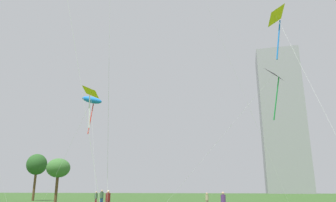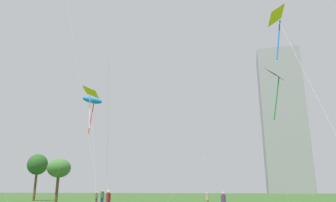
{
  "view_description": "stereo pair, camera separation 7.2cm",
  "coord_description": "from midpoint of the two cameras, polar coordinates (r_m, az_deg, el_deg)",
  "views": [
    {
      "loc": [
        4.95,
        -15.17,
        1.93
      ],
      "look_at": [
        0.14,
        6.84,
        8.27
      ],
      "focal_mm": 33.5,
      "sensor_mm": 36.0,
      "label": 1
    },
    {
      "loc": [
        5.02,
        -15.16,
        1.93
      ],
      "look_at": [
        0.14,
        6.84,
        8.27
      ],
      "focal_mm": 33.5,
      "sensor_mm": 36.0,
      "label": 2
    }
  ],
  "objects": [
    {
      "name": "person_standing_1",
      "position": [
        26.77,
        9.95,
        -17.5
      ],
      "size": [
        0.38,
        0.38,
        1.72
      ],
      "rotation": [
        0.0,
        0.0,
        0.13
      ],
      "color": "gray",
      "rests_on": "ground"
    },
    {
      "name": "kite_flying_6",
      "position": [
        25.28,
        19.1,
        13.43
      ],
      "size": [
        3.45,
        6.47,
        14.95
      ],
      "color": "silver",
      "rests_on": "ground"
    },
    {
      "name": "kite_flying_1",
      "position": [
        35.16,
        -13.74,
        0.07
      ],
      "size": [
        7.35,
        2.26,
        11.91
      ],
      "color": "silver",
      "rests_on": "ground"
    },
    {
      "name": "distant_highrise_0",
      "position": [
        157.71,
        20.0,
        -3.21
      ],
      "size": [
        19.46,
        17.82,
        67.04
      ],
      "primitive_type": "cube",
      "rotation": [
        0.0,
        0.0,
        -0.02
      ],
      "color": "#939399",
      "rests_on": "ground"
    },
    {
      "name": "person_standing_4",
      "position": [
        35.32,
        7.05,
        -17.28
      ],
      "size": [
        0.35,
        0.35,
        1.56
      ],
      "rotation": [
        0.0,
        0.0,
        3.5
      ],
      "color": "tan",
      "rests_on": "ground"
    },
    {
      "name": "kite_flying_2",
      "position": [
        30.0,
        -13.96,
        0.85
      ],
      "size": [
        3.14,
        3.22,
        11.02
      ],
      "color": "silver",
      "rests_on": "ground"
    },
    {
      "name": "person_standing_2",
      "position": [
        41.85,
        -13.01,
        -16.69
      ],
      "size": [
        0.36,
        0.36,
        1.64
      ],
      "rotation": [
        0.0,
        0.0,
        2.62
      ],
      "color": "maroon",
      "rests_on": "ground"
    },
    {
      "name": "park_tree_1",
      "position": [
        60.34,
        -22.81,
        -10.63
      ],
      "size": [
        3.43,
        3.43,
        7.88
      ],
      "color": "brown",
      "rests_on": "ground"
    },
    {
      "name": "person_standing_3",
      "position": [
        39.66,
        -12.03,
        -16.64
      ],
      "size": [
        0.41,
        0.41,
        1.84
      ],
      "rotation": [
        0.0,
        0.0,
        3.52
      ],
      "color": "#1E478C",
      "rests_on": "ground"
    },
    {
      "name": "person_standing_0",
      "position": [
        28.46,
        -10.96,
        -17.2
      ],
      "size": [
        0.41,
        0.41,
        1.83
      ],
      "rotation": [
        0.0,
        0.0,
        1.15
      ],
      "color": "#2D2D33",
      "rests_on": "ground"
    },
    {
      "name": "kite_flying_8",
      "position": [
        28.23,
        18.65,
        3.72
      ],
      "size": [
        11.46,
        2.98,
        12.08
      ],
      "color": "silver",
      "rests_on": "ground"
    },
    {
      "name": "park_tree_0",
      "position": [
        46.21,
        -19.37,
        -11.48
      ],
      "size": [
        3.15,
        3.15,
        5.99
      ],
      "color": "brown",
      "rests_on": "ground"
    }
  ]
}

